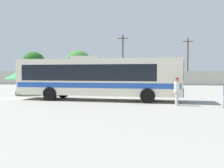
{
  "coord_description": "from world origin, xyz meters",
  "views": [
    {
      "loc": [
        1.81,
        -20.4,
        2.17
      ],
      "look_at": [
        -0.25,
        0.12,
        1.21
      ],
      "focal_mm": 41.34,
      "sensor_mm": 36.0,
      "label": 1
    }
  ],
  "objects_px": {
    "parked_car_second_silver": "(92,81)",
    "utility_pole_far": "(123,59)",
    "vendor_umbrella_secondary_green": "(18,75)",
    "parked_car_leftmost_white": "(51,81)",
    "attendant_by_bus_door": "(177,90)",
    "utility_pole_near": "(188,60)",
    "roadside_tree_midleft": "(78,61)",
    "coach_bus_cream_blue": "(97,77)",
    "roadside_tree_left": "(34,61)"
  },
  "relations": [
    {
      "from": "parked_car_second_silver",
      "to": "utility_pole_near",
      "type": "bearing_deg",
      "value": 18.98
    },
    {
      "from": "coach_bus_cream_blue",
      "to": "roadside_tree_left",
      "type": "relative_size",
      "value": 2.03
    },
    {
      "from": "coach_bus_cream_blue",
      "to": "parked_car_second_silver",
      "type": "xyz_separation_m",
      "value": [
        -4.1,
        20.39,
        -1.01
      ]
    },
    {
      "from": "attendant_by_bus_door",
      "to": "utility_pole_near",
      "type": "relative_size",
      "value": 0.23
    },
    {
      "from": "utility_pole_far",
      "to": "roadside_tree_left",
      "type": "bearing_deg",
      "value": 164.62
    },
    {
      "from": "attendant_by_bus_door",
      "to": "parked_car_second_silver",
      "type": "height_order",
      "value": "attendant_by_bus_door"
    },
    {
      "from": "parked_car_second_silver",
      "to": "roadside_tree_left",
      "type": "relative_size",
      "value": 0.7
    },
    {
      "from": "utility_pole_near",
      "to": "roadside_tree_left",
      "type": "xyz_separation_m",
      "value": [
        -29.49,
        4.89,
        0.28
      ]
    },
    {
      "from": "coach_bus_cream_blue",
      "to": "parked_car_second_silver",
      "type": "bearing_deg",
      "value": 101.36
    },
    {
      "from": "coach_bus_cream_blue",
      "to": "vendor_umbrella_secondary_green",
      "type": "distance_m",
      "value": 8.75
    },
    {
      "from": "utility_pole_near",
      "to": "roadside_tree_midleft",
      "type": "relative_size",
      "value": 1.29
    },
    {
      "from": "utility_pole_far",
      "to": "utility_pole_near",
      "type": "bearing_deg",
      "value": 0.78
    },
    {
      "from": "vendor_umbrella_secondary_green",
      "to": "utility_pole_near",
      "type": "distance_m",
      "value": 29.82
    },
    {
      "from": "attendant_by_bus_door",
      "to": "roadside_tree_left",
      "type": "xyz_separation_m",
      "value": [
        -23.48,
        33.4,
        3.42
      ]
    },
    {
      "from": "parked_car_leftmost_white",
      "to": "roadside_tree_midleft",
      "type": "distance_m",
      "value": 8.64
    },
    {
      "from": "coach_bus_cream_blue",
      "to": "utility_pole_near",
      "type": "height_order",
      "value": "utility_pole_near"
    },
    {
      "from": "parked_car_second_silver",
      "to": "roadside_tree_left",
      "type": "bearing_deg",
      "value": 143.05
    },
    {
      "from": "roadside_tree_left",
      "to": "vendor_umbrella_secondary_green",
      "type": "bearing_deg",
      "value": -70.16
    },
    {
      "from": "coach_bus_cream_blue",
      "to": "roadside_tree_midleft",
      "type": "distance_m",
      "value": 29.29
    },
    {
      "from": "utility_pole_far",
      "to": "roadside_tree_midleft",
      "type": "distance_m",
      "value": 8.88
    },
    {
      "from": "vendor_umbrella_secondary_green",
      "to": "utility_pole_far",
      "type": "height_order",
      "value": "utility_pole_far"
    },
    {
      "from": "utility_pole_near",
      "to": "utility_pole_far",
      "type": "xyz_separation_m",
      "value": [
        -11.16,
        -0.15,
        0.34
      ]
    },
    {
      "from": "coach_bus_cream_blue",
      "to": "utility_pole_far",
      "type": "xyz_separation_m",
      "value": [
        0.52,
        25.66,
        2.7
      ]
    },
    {
      "from": "attendant_by_bus_door",
      "to": "vendor_umbrella_secondary_green",
      "type": "height_order",
      "value": "vendor_umbrella_secondary_green"
    },
    {
      "from": "vendor_umbrella_secondary_green",
      "to": "roadside_tree_left",
      "type": "relative_size",
      "value": 0.39
    },
    {
      "from": "attendant_by_bus_door",
      "to": "parked_car_leftmost_white",
      "type": "height_order",
      "value": "attendant_by_bus_door"
    },
    {
      "from": "roadside_tree_midleft",
      "to": "utility_pole_far",
      "type": "bearing_deg",
      "value": -15.74
    },
    {
      "from": "parked_car_second_silver",
      "to": "utility_pole_far",
      "type": "height_order",
      "value": "utility_pole_far"
    },
    {
      "from": "coach_bus_cream_blue",
      "to": "roadside_tree_left",
      "type": "xyz_separation_m",
      "value": [
        -17.81,
        30.71,
        2.63
      ]
    },
    {
      "from": "coach_bus_cream_blue",
      "to": "vendor_umbrella_secondary_green",
      "type": "bearing_deg",
      "value": 156.18
    },
    {
      "from": "parked_car_leftmost_white",
      "to": "roadside_tree_midleft",
      "type": "relative_size",
      "value": 0.69
    },
    {
      "from": "coach_bus_cream_blue",
      "to": "utility_pole_far",
      "type": "distance_m",
      "value": 25.81
    },
    {
      "from": "roadside_tree_left",
      "to": "parked_car_second_silver",
      "type": "bearing_deg",
      "value": -36.95
    },
    {
      "from": "attendant_by_bus_door",
      "to": "utility_pole_near",
      "type": "xyz_separation_m",
      "value": [
        6.01,
        28.51,
        3.15
      ]
    },
    {
      "from": "coach_bus_cream_blue",
      "to": "parked_car_leftmost_white",
      "type": "xyz_separation_m",
      "value": [
        -10.75,
        20.61,
        -1.01
      ]
    },
    {
      "from": "coach_bus_cream_blue",
      "to": "parked_car_second_silver",
      "type": "height_order",
      "value": "coach_bus_cream_blue"
    },
    {
      "from": "roadside_tree_midleft",
      "to": "roadside_tree_left",
      "type": "bearing_deg",
      "value": 164.93
    },
    {
      "from": "roadside_tree_left",
      "to": "utility_pole_near",
      "type": "bearing_deg",
      "value": -9.42
    },
    {
      "from": "parked_car_leftmost_white",
      "to": "utility_pole_far",
      "type": "bearing_deg",
      "value": 24.17
    },
    {
      "from": "utility_pole_far",
      "to": "roadside_tree_left",
      "type": "distance_m",
      "value": 19.01
    },
    {
      "from": "utility_pole_near",
      "to": "utility_pole_far",
      "type": "distance_m",
      "value": 11.17
    },
    {
      "from": "attendant_by_bus_door",
      "to": "utility_pole_near",
      "type": "bearing_deg",
      "value": 78.1
    },
    {
      "from": "coach_bus_cream_blue",
      "to": "roadside_tree_left",
      "type": "bearing_deg",
      "value": 120.12
    },
    {
      "from": "roadside_tree_left",
      "to": "roadside_tree_midleft",
      "type": "distance_m",
      "value": 10.13
    },
    {
      "from": "vendor_umbrella_secondary_green",
      "to": "coach_bus_cream_blue",
      "type": "bearing_deg",
      "value": -23.82
    },
    {
      "from": "vendor_umbrella_secondary_green",
      "to": "parked_car_leftmost_white",
      "type": "xyz_separation_m",
      "value": [
        -2.74,
        17.08,
        -1.04
      ]
    },
    {
      "from": "utility_pole_far",
      "to": "roadside_tree_midleft",
      "type": "relative_size",
      "value": 1.4
    },
    {
      "from": "vendor_umbrella_secondary_green",
      "to": "utility_pole_near",
      "type": "xyz_separation_m",
      "value": [
        19.68,
        22.28,
        2.32
      ]
    },
    {
      "from": "parked_car_leftmost_white",
      "to": "parked_car_second_silver",
      "type": "bearing_deg",
      "value": -1.9
    },
    {
      "from": "coach_bus_cream_blue",
      "to": "parked_car_leftmost_white",
      "type": "bearing_deg",
      "value": 117.54
    }
  ]
}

